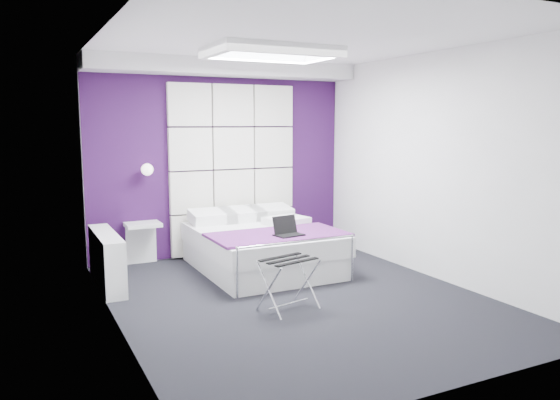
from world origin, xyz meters
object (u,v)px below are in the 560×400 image
bed (261,247)px  wall_lamp (146,169)px  luggage_rack (288,284)px  radiator (107,260)px  nightstand (143,225)px  laptop (287,231)px

bed → wall_lamp: bearing=144.0°
wall_lamp → luggage_rack: bearing=-70.8°
radiator → luggage_rack: (1.45, -1.57, -0.05)m
nightstand → laptop: bearing=-46.9°
radiator → nightstand: 0.94m
wall_lamp → laptop: (1.25, -1.45, -0.64)m
bed → laptop: (0.06, -0.59, 0.30)m
wall_lamp → bed: (1.19, -0.86, -0.94)m
wall_lamp → luggage_rack: 2.65m
nightstand → wall_lamp: bearing=26.9°
laptop → nightstand: bearing=123.8°
laptop → luggage_rack: bearing=-125.7°
radiator → nightstand: size_ratio=2.79×
wall_lamp → laptop: 2.02m
nightstand → laptop: size_ratio=1.39×
wall_lamp → luggage_rack: size_ratio=0.29×
luggage_rack → laptop: laptop is taller
wall_lamp → nightstand: 0.70m
wall_lamp → luggage_rack: wall_lamp is taller
laptop → wall_lamp: bearing=121.3°
radiator → wall_lamp: bearing=49.9°
bed → laptop: laptop is taller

